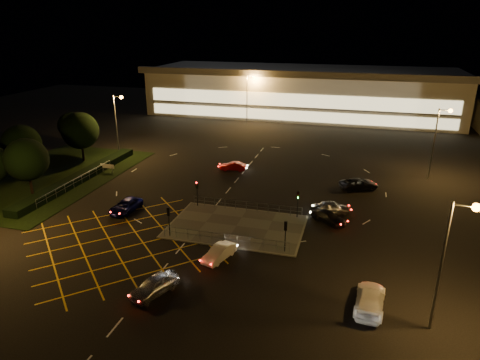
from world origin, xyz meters
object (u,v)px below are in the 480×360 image
(car_near_silver, at_px, (154,286))
(car_left_blue, at_px, (126,206))
(signal_nw, at_px, (197,188))
(car_queue_white, at_px, (219,253))
(car_east_grey, at_px, (359,184))
(car_right_silver, at_px, (332,207))
(car_far_dkgrey, at_px, (329,217))
(car_circ_red, at_px, (233,166))
(signal_se, at_px, (286,230))
(signal_sw, at_px, (169,216))
(car_approach_white, at_px, (370,299))
(signal_ne, at_px, (298,199))

(car_near_silver, bearing_deg, car_left_blue, 149.67)
(signal_nw, distance_m, car_queue_white, 12.69)
(car_near_silver, height_order, car_east_grey, car_near_silver)
(car_queue_white, xyz_separation_m, car_right_silver, (9.34, 13.33, 0.06))
(car_far_dkgrey, xyz_separation_m, car_circ_red, (-15.22, 14.15, 0.02))
(car_left_blue, relative_size, car_circ_red, 1.25)
(car_right_silver, bearing_deg, signal_se, 146.10)
(car_left_blue, bearing_deg, car_far_dkgrey, 11.80)
(signal_sw, xyz_separation_m, car_near_silver, (2.93, -9.47, -1.61))
(signal_se, distance_m, car_queue_white, 6.60)
(signal_se, bearing_deg, car_right_silver, -109.33)
(signal_se, distance_m, car_left_blue, 20.18)
(car_queue_white, distance_m, car_far_dkgrey, 14.13)
(signal_sw, xyz_separation_m, car_far_dkgrey, (15.50, 7.86, -1.76))
(signal_nw, relative_size, car_near_silver, 0.71)
(signal_sw, bearing_deg, car_east_grey, -134.03)
(car_east_grey, bearing_deg, car_right_silver, 136.43)
(car_east_grey, bearing_deg, car_left_blue, 94.10)
(signal_nw, height_order, car_approach_white, signal_nw)
(signal_sw, height_order, signal_ne, same)
(signal_se, relative_size, car_approach_white, 0.59)
(signal_nw, relative_size, car_circ_red, 0.82)
(car_east_grey, bearing_deg, car_near_silver, 126.08)
(signal_ne, distance_m, car_queue_white, 12.39)
(car_right_silver, bearing_deg, car_queue_white, 130.41)
(signal_nw, distance_m, car_east_grey, 21.73)
(signal_se, relative_size, signal_nw, 1.00)
(signal_se, distance_m, signal_ne, 7.99)
(signal_ne, bearing_deg, car_left_blue, -169.72)
(car_circ_red, bearing_deg, signal_se, 19.73)
(car_far_dkgrey, bearing_deg, signal_se, -170.56)
(signal_sw, xyz_separation_m, signal_ne, (12.00, 7.99, 0.00))
(car_far_dkgrey, bearing_deg, signal_sw, 150.33)
(signal_se, xyz_separation_m, car_near_silver, (-9.07, -9.47, -1.61))
(car_far_dkgrey, distance_m, car_right_silver, 2.59)
(car_left_blue, height_order, car_far_dkgrey, car_left_blue)
(car_queue_white, bearing_deg, car_circ_red, 121.21)
(signal_se, relative_size, car_left_blue, 0.66)
(car_right_silver, bearing_deg, car_circ_red, 38.48)
(signal_ne, xyz_separation_m, car_near_silver, (-9.07, -17.45, -1.61))
(signal_nw, height_order, car_right_silver, signal_nw)
(car_queue_white, distance_m, car_east_grey, 25.23)
(signal_nw, bearing_deg, car_east_grey, 31.13)
(signal_nw, bearing_deg, signal_sw, -90.00)
(signal_sw, relative_size, car_circ_red, 0.82)
(car_queue_white, relative_size, car_circ_red, 1.04)
(signal_sw, bearing_deg, signal_ne, -146.35)
(signal_se, distance_m, car_circ_red, 25.00)
(car_east_grey, bearing_deg, signal_ne, 124.37)
(car_queue_white, bearing_deg, car_near_silver, -99.70)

